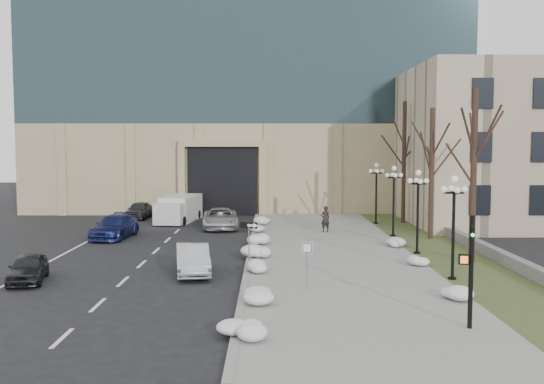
{
  "coord_description": "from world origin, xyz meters",
  "views": [
    {
      "loc": [
        0.06,
        -20.78,
        6.09
      ],
      "look_at": [
        0.23,
        12.99,
        3.5
      ],
      "focal_mm": 40.0,
      "sensor_mm": 36.0,
      "label": 1
    }
  ],
  "objects": [
    {
      "name": "curb",
      "position": [
        -1.0,
        14.0,
        0.07
      ],
      "size": [
        0.3,
        40.0,
        0.14
      ],
      "primitive_type": "cube",
      "color": "gray",
      "rests_on": "ground"
    },
    {
      "name": "sidewalk",
      "position": [
        3.5,
        14.0,
        0.06
      ],
      "size": [
        9.0,
        40.0,
        0.12
      ],
      "primitive_type": "cube",
      "color": "gray",
      "rests_on": "ground"
    },
    {
      "name": "pedestrian",
      "position": [
        3.94,
        20.7,
        1.04
      ],
      "size": [
        0.79,
        0.67,
        1.83
      ],
      "primitive_type": "imported",
      "rotation": [
        0.0,
        0.0,
        3.55
      ],
      "color": "black",
      "rests_on": "sidewalk"
    },
    {
      "name": "snow_clump_e",
      "position": [
        -0.64,
        15.86,
        0.3
      ],
      "size": [
        1.1,
        1.6,
        0.36
      ],
      "primitive_type": "ellipsoid",
      "color": "white",
      "rests_on": "sidewalk"
    },
    {
      "name": "one_way_sign",
      "position": [
        -0.76,
        7.81,
        2.02
      ],
      "size": [
        0.89,
        0.46,
        2.44
      ],
      "rotation": [
        0.0,
        0.0,
        -0.34
      ],
      "color": "slate",
      "rests_on": "ground"
    },
    {
      "name": "car_b",
      "position": [
        -3.56,
        7.55,
        0.71
      ],
      "size": [
        2.2,
        4.52,
        1.43
      ],
      "primitive_type": "imported",
      "rotation": [
        0.0,
        0.0,
        0.17
      ],
      "color": "#B6B9BE",
      "rests_on": "ground"
    },
    {
      "name": "stone_wall",
      "position": [
        12.0,
        16.0,
        0.35
      ],
      "size": [
        0.5,
        30.0,
        0.7
      ],
      "primitive_type": "cube",
      "color": "slate",
      "rests_on": "ground"
    },
    {
      "name": "classical_building",
      "position": [
        22.0,
        27.98,
        6.0
      ],
      "size": [
        22.0,
        18.12,
        12.0
      ],
      "color": "#C4B393",
      "rests_on": "ground"
    },
    {
      "name": "traffic_signal",
      "position": [
        6.61,
        -1.36,
        1.91
      ],
      "size": [
        0.66,
        0.88,
        3.84
      ],
      "rotation": [
        0.0,
        0.0,
        -0.15
      ],
      "color": "black",
      "rests_on": "ground"
    },
    {
      "name": "tree_far",
      "position": [
        10.5,
        26.0,
        6.15
      ],
      "size": [
        3.2,
        3.2,
        9.5
      ],
      "color": "black",
      "rests_on": "ground"
    },
    {
      "name": "snow_clump_j",
      "position": [
        7.64,
        14.79,
        0.3
      ],
      "size": [
        1.1,
        1.6,
        0.36
      ],
      "primitive_type": "ellipsoid",
      "color": "white",
      "rests_on": "sidewalk"
    },
    {
      "name": "ground",
      "position": [
        0.0,
        0.0,
        0.0
      ],
      "size": [
        160.0,
        160.0,
        0.0
      ],
      "primitive_type": "plane",
      "color": "black",
      "rests_on": "ground"
    },
    {
      "name": "lamppost_a",
      "position": [
        8.3,
        6.0,
        3.07
      ],
      "size": [
        1.18,
        1.18,
        4.76
      ],
      "color": "black",
      "rests_on": "ground"
    },
    {
      "name": "car_e",
      "position": [
        -10.81,
        29.59,
        0.71
      ],
      "size": [
        1.85,
        4.24,
        1.42
      ],
      "primitive_type": "imported",
      "rotation": [
        0.0,
        0.0,
        -0.04
      ],
      "color": "#333338",
      "rests_on": "ground"
    },
    {
      "name": "snow_clump_d",
      "position": [
        -0.51,
        11.67,
        0.3
      ],
      "size": [
        1.1,
        1.6,
        0.36
      ],
      "primitive_type": "ellipsoid",
      "color": "white",
      "rests_on": "sidewalk"
    },
    {
      "name": "car_d",
      "position": [
        -3.52,
        23.4,
        0.75
      ],
      "size": [
        2.96,
        5.6,
        1.5
      ],
      "primitive_type": "imported",
      "rotation": [
        0.0,
        0.0,
        0.09
      ],
      "color": "silver",
      "rests_on": "ground"
    },
    {
      "name": "snow_clump_f",
      "position": [
        -0.86,
        20.53,
        0.3
      ],
      "size": [
        1.1,
        1.6,
        0.36
      ],
      "primitive_type": "ellipsoid",
      "color": "white",
      "rests_on": "sidewalk"
    },
    {
      "name": "tree_near",
      "position": [
        10.5,
        10.0,
        5.83
      ],
      "size": [
        3.2,
        3.2,
        9.0
      ],
      "color": "black",
      "rests_on": "ground"
    },
    {
      "name": "car_c",
      "position": [
        -10.12,
        18.88,
        0.75
      ],
      "size": [
        2.61,
        5.34,
        1.5
      ],
      "primitive_type": "imported",
      "rotation": [
        0.0,
        0.0,
        -0.1
      ],
      "color": "navy",
      "rests_on": "ground"
    },
    {
      "name": "snow_clump_h",
      "position": [
        7.43,
        2.59,
        0.3
      ],
      "size": [
        1.1,
        1.6,
        0.36
      ],
      "primitive_type": "ellipsoid",
      "color": "white",
      "rests_on": "sidewalk"
    },
    {
      "name": "car_a",
      "position": [
        -10.73,
        5.99,
        0.63
      ],
      "size": [
        2.23,
        3.91,
        1.25
      ],
      "primitive_type": "imported",
      "rotation": [
        0.0,
        0.0,
        0.21
      ],
      "color": "black",
      "rests_on": "ground"
    },
    {
      "name": "lamppost_c",
      "position": [
        8.3,
        19.0,
        3.07
      ],
      "size": [
        1.18,
        1.18,
        4.76
      ],
      "color": "black",
      "rests_on": "ground"
    },
    {
      "name": "lamppost_b",
      "position": [
        8.3,
        12.5,
        3.07
      ],
      "size": [
        1.18,
        1.18,
        4.76
      ],
      "color": "black",
      "rests_on": "ground"
    },
    {
      "name": "snow_clump_g",
      "position": [
        -0.57,
        25.12,
        0.3
      ],
      "size": [
        1.1,
        1.6,
        0.36
      ],
      "primitive_type": "ellipsoid",
      "color": "white",
      "rests_on": "sidewalk"
    },
    {
      "name": "snow_clump_i",
      "position": [
        7.73,
        9.38,
        0.3
      ],
      "size": [
        1.1,
        1.6,
        0.36
      ],
      "primitive_type": "ellipsoid",
      "color": "white",
      "rests_on": "sidewalk"
    },
    {
      "name": "box_truck",
      "position": [
        -7.18,
        27.53,
        0.99
      ],
      "size": [
        3.09,
        6.68,
        2.04
      ],
      "rotation": [
        0.0,
        0.0,
        -0.14
      ],
      "color": "beige",
      "rests_on": "ground"
    },
    {
      "name": "snow_clump_b",
      "position": [
        -0.63,
        1.95,
        0.3
      ],
      "size": [
        1.1,
        1.6,
        0.36
      ],
      "primitive_type": "ellipsoid",
      "color": "white",
      "rests_on": "sidewalk"
    },
    {
      "name": "tree_mid",
      "position": [
        10.5,
        18.0,
        5.5
      ],
      "size": [
        3.2,
        3.2,
        8.5
      ],
      "color": "black",
      "rests_on": "ground"
    },
    {
      "name": "snow_clump_a",
      "position": [
        -0.79,
        -2.27,
        0.3
      ],
      "size": [
        1.1,
        1.6,
        0.36
      ],
      "primitive_type": "ellipsoid",
      "color": "white",
      "rests_on": "sidewalk"
    },
    {
      "name": "snow_clump_c",
      "position": [
        -0.5,
        7.36,
        0.3
      ],
      "size": [
        1.1,
        1.6,
        0.36
      ],
      "primitive_type": "ellipsoid",
      "color": "white",
      "rests_on": "sidewalk"
    },
    {
      "name": "grass_strip",
      "position": [
        10.0,
        14.0,
        0.05
      ],
      "size": [
        4.0,
        40.0,
        0.1
      ],
      "primitive_type": "cube",
      "color": "#3C4B25",
      "rests_on": "ground"
    },
    {
      "name": "lamppost_d",
      "position": [
        8.3,
        25.5,
        3.07
      ],
      "size": [
        1.18,
        1.18,
        4.76
      ],
      "color": "black",
      "rests_on": "ground"
    },
    {
      "name": "office_tower",
      "position": [
        -2.01,
        43.58,
        18.49
      ],
      "size": [
        40.0,
        24.7,
        36.0
      ],
      "color": "tan",
      "rests_on": "ground"
    },
    {
      "name": "keep_sign",
      "position": [
        1.64,
        4.07,
        1.53
      ],
      "size": [
        0.44,
        0.14,
        2.08
      ],
      "rotation": [
        0.0,
        0.0,
        -0.24
      ],
      "color": "slate",
      "rests_on": "ground"
    }
  ]
}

